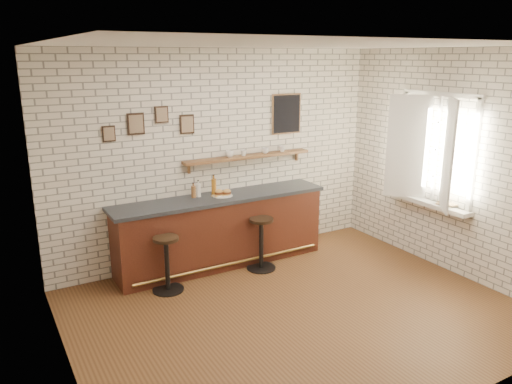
% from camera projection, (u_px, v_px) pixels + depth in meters
% --- Properties ---
extents(ground, '(5.00, 5.00, 0.00)m').
position_uv_depth(ground, '(297.00, 312.00, 5.84)').
color(ground, brown).
rests_on(ground, ground).
extents(bar_counter, '(3.10, 0.65, 1.01)m').
position_uv_depth(bar_counter, '(221.00, 230.00, 7.05)').
color(bar_counter, '#4E2114').
rests_on(bar_counter, ground).
extents(sandwich_plate, '(0.28, 0.28, 0.01)m').
position_uv_depth(sandwich_plate, '(222.00, 195.00, 6.94)').
color(sandwich_plate, white).
rests_on(sandwich_plate, bar_counter).
extents(ciabatta_sandwich, '(0.23, 0.15, 0.08)m').
position_uv_depth(ciabatta_sandwich, '(223.00, 192.00, 6.93)').
color(ciabatta_sandwich, tan).
rests_on(ciabatta_sandwich, sandwich_plate).
extents(potato_chips, '(0.26, 0.17, 0.00)m').
position_uv_depth(potato_chips, '(221.00, 195.00, 6.93)').
color(potato_chips, gold).
rests_on(potato_chips, sandwich_plate).
extents(bitters_bottle_brown, '(0.07, 0.07, 0.21)m').
position_uv_depth(bitters_bottle_brown, '(194.00, 191.00, 6.84)').
color(bitters_bottle_brown, brown).
rests_on(bitters_bottle_brown, bar_counter).
extents(bitters_bottle_white, '(0.06, 0.06, 0.24)m').
position_uv_depth(bitters_bottle_white, '(198.00, 190.00, 6.87)').
color(bitters_bottle_white, white).
rests_on(bitters_bottle_white, bar_counter).
extents(bitters_bottle_amber, '(0.07, 0.07, 0.29)m').
position_uv_depth(bitters_bottle_amber, '(214.00, 186.00, 6.98)').
color(bitters_bottle_amber, '#A7651B').
rests_on(bitters_bottle_amber, bar_counter).
extents(condiment_bottle_yellow, '(0.06, 0.06, 0.19)m').
position_uv_depth(condiment_bottle_yellow, '(214.00, 189.00, 6.98)').
color(condiment_bottle_yellow, yellow).
rests_on(condiment_bottle_yellow, bar_counter).
extents(bar_stool_left, '(0.40, 0.40, 0.72)m').
position_uv_depth(bar_stool_left, '(167.00, 262.00, 6.27)').
color(bar_stool_left, black).
rests_on(bar_stool_left, ground).
extents(bar_stool_right, '(0.41, 0.41, 0.74)m').
position_uv_depth(bar_stool_right, '(261.00, 242.00, 6.92)').
color(bar_stool_right, black).
rests_on(bar_stool_right, ground).
extents(wall_shelf, '(2.00, 0.18, 0.18)m').
position_uv_depth(wall_shelf, '(248.00, 157.00, 7.23)').
color(wall_shelf, brown).
rests_on(wall_shelf, ground).
extents(shelf_cup_a, '(0.13, 0.13, 0.10)m').
position_uv_depth(shelf_cup_a, '(230.00, 154.00, 7.07)').
color(shelf_cup_a, white).
rests_on(shelf_cup_a, wall_shelf).
extents(shelf_cup_b, '(0.12, 0.12, 0.08)m').
position_uv_depth(shelf_cup_b, '(244.00, 153.00, 7.18)').
color(shelf_cup_b, white).
rests_on(shelf_cup_b, wall_shelf).
extents(shelf_cup_c, '(0.12, 0.12, 0.09)m').
position_uv_depth(shelf_cup_c, '(265.00, 151.00, 7.35)').
color(shelf_cup_c, white).
rests_on(shelf_cup_c, wall_shelf).
extents(shelf_cup_d, '(0.10, 0.10, 0.08)m').
position_uv_depth(shelf_cup_d, '(282.00, 149.00, 7.49)').
color(shelf_cup_d, white).
rests_on(shelf_cup_d, wall_shelf).
extents(back_wall_decor, '(2.96, 0.02, 0.56)m').
position_uv_depth(back_wall_decor, '(235.00, 118.00, 7.06)').
color(back_wall_decor, black).
rests_on(back_wall_decor, ground).
extents(window_sill, '(0.20, 1.35, 0.06)m').
position_uv_depth(window_sill, '(428.00, 203.00, 7.00)').
color(window_sill, white).
rests_on(window_sill, ground).
extents(casement_window, '(0.40, 1.30, 1.56)m').
position_uv_depth(casement_window, '(431.00, 150.00, 6.78)').
color(casement_window, white).
rests_on(casement_window, ground).
extents(book_lower, '(0.22, 0.24, 0.02)m').
position_uv_depth(book_lower, '(443.00, 205.00, 6.75)').
color(book_lower, tan).
rests_on(book_lower, window_sill).
extents(book_upper, '(0.20, 0.26, 0.02)m').
position_uv_depth(book_upper, '(444.00, 204.00, 6.73)').
color(book_upper, tan).
rests_on(book_upper, book_lower).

